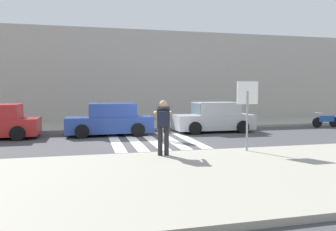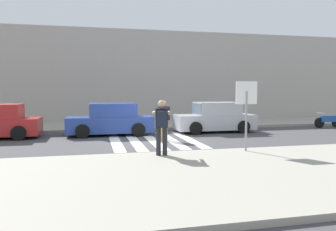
{
  "view_description": "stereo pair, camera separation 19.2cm",
  "coord_description": "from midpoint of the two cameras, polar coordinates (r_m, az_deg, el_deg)",
  "views": [
    {
      "loc": [
        -2.72,
        -13.69,
        2.18
      ],
      "look_at": [
        0.6,
        -0.2,
        1.1
      ],
      "focal_mm": 35.0,
      "sensor_mm": 36.0,
      "label": 1
    },
    {
      "loc": [
        -2.53,
        -13.74,
        2.18
      ],
      "look_at": [
        0.6,
        -0.2,
        1.1
      ],
      "focal_mm": 35.0,
      "sensor_mm": 36.0,
      "label": 2
    }
  ],
  "objects": [
    {
      "name": "parked_car_silver",
      "position": [
        17.27,
        7.66,
        -0.43
      ],
      "size": [
        4.1,
        1.92,
        1.55
      ],
      "color": "#B7BABF",
      "rests_on": "ground"
    },
    {
      "name": "crosswalk_stripe_1",
      "position": [
        14.2,
        -6.29,
        -4.4
      ],
      "size": [
        0.44,
        5.2,
        0.01
      ],
      "primitive_type": "cube",
      "color": "silver",
      "rests_on": "ground"
    },
    {
      "name": "motorcycle",
      "position": [
        21.2,
        25.55,
        -0.77
      ],
      "size": [
        1.76,
        0.6,
        0.87
      ],
      "color": "black",
      "rests_on": "ground"
    },
    {
      "name": "ground_plane",
      "position": [
        14.13,
        -2.96,
        -4.43
      ],
      "size": [
        120.0,
        120.0,
        0.0
      ],
      "primitive_type": "plane",
      "color": "#424244"
    },
    {
      "name": "building_facade_far",
      "position": [
        24.28,
        -7.65,
        6.64
      ],
      "size": [
        56.0,
        4.0,
        6.25
      ],
      "primitive_type": "cube",
      "color": "#ADA89E",
      "rests_on": "ground"
    },
    {
      "name": "crosswalk_stripe_4",
      "position": [
        14.7,
        3.05,
        -4.07
      ],
      "size": [
        0.44,
        5.2,
        0.01
      ],
      "primitive_type": "cube",
      "color": "silver",
      "rests_on": "ground"
    },
    {
      "name": "crosswalk_stripe_3",
      "position": [
        14.49,
        0.01,
        -4.19
      ],
      "size": [
        0.44,
        5.2,
        0.01
      ],
      "primitive_type": "cube",
      "color": "silver",
      "rests_on": "ground"
    },
    {
      "name": "photographer_with_backpack",
      "position": [
        10.16,
        -1.36,
        -1.28
      ],
      "size": [
        0.68,
        0.91,
        1.72
      ],
      "color": "#232328",
      "rests_on": "sidewalk_near"
    },
    {
      "name": "sidewalk_near",
      "position": [
        8.24,
        5.34,
        -10.42
      ],
      "size": [
        60.0,
        6.0,
        0.14
      ],
      "primitive_type": "cube",
      "color": "#9E998C",
      "rests_on": "ground"
    },
    {
      "name": "parked_car_blue",
      "position": [
        16.11,
        -10.38,
        -0.81
      ],
      "size": [
        4.1,
        1.92,
        1.55
      ],
      "color": "#284293",
      "rests_on": "ground"
    },
    {
      "name": "crosswalk_stripe_0",
      "position": [
        14.12,
        -9.52,
        -4.48
      ],
      "size": [
        0.44,
        5.2,
        0.01
      ],
      "primitive_type": "cube",
      "color": "silver",
      "rests_on": "ground"
    },
    {
      "name": "crosswalk_stripe_2",
      "position": [
        14.33,
        -3.11,
        -4.3
      ],
      "size": [
        0.44,
        5.2,
        0.01
      ],
      "primitive_type": "cube",
      "color": "silver",
      "rests_on": "ground"
    },
    {
      "name": "sidewalk_far",
      "position": [
        20.0,
        -6.2,
        -1.64
      ],
      "size": [
        60.0,
        4.8,
        0.14
      ],
      "primitive_type": "cube",
      "color": "#9E998C",
      "rests_on": "ground"
    },
    {
      "name": "pedestrian_crossing",
      "position": [
        14.2,
        -1.14,
        -0.43
      ],
      "size": [
        0.57,
        0.3,
        1.72
      ],
      "color": "tan",
      "rests_on": "ground"
    },
    {
      "name": "stop_sign",
      "position": [
        11.24,
        13.18,
        2.55
      ],
      "size": [
        0.76,
        0.08,
        2.33
      ],
      "color": "gray",
      "rests_on": "sidewalk_near"
    }
  ]
}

